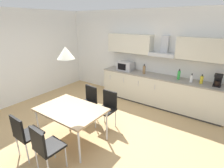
{
  "coord_description": "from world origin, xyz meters",
  "views": [
    {
      "loc": [
        2.44,
        -2.57,
        2.4
      ],
      "look_at": [
        0.23,
        0.58,
        1.0
      ],
      "focal_mm": 28.0,
      "sensor_mm": 36.0,
      "label": 1
    }
  ],
  "objects": [
    {
      "name": "bottle_white",
      "position": [
        1.67,
        2.1,
        1.0
      ],
      "size": [
        0.07,
        0.07,
        0.23
      ],
      "color": "white",
      "rests_on": "kitchen_counter"
    },
    {
      "name": "kitchen_counter",
      "position": [
        0.81,
        2.14,
        0.45
      ],
      "size": [
        3.58,
        0.62,
        0.9
      ],
      "color": "#333333",
      "rests_on": "ground_plane"
    },
    {
      "name": "chair_far_left",
      "position": [
        -0.33,
        0.36,
        0.53
      ],
      "size": [
        0.44,
        0.44,
        0.87
      ],
      "color": "black",
      "rests_on": "ground_plane"
    },
    {
      "name": "upper_wall_cabinets",
      "position": [
        0.81,
        2.26,
        1.73
      ],
      "size": [
        3.56,
        0.4,
        0.56
      ],
      "color": "beige"
    },
    {
      "name": "chair_near_left",
      "position": [
        -0.34,
        -1.32,
        0.53
      ],
      "size": [
        0.41,
        0.41,
        0.87
      ],
      "color": "black",
      "rests_on": "ground_plane"
    },
    {
      "name": "backsplash_tile",
      "position": [
        0.81,
        2.42,
        1.14
      ],
      "size": [
        3.56,
        0.02,
        0.48
      ],
      "primitive_type": "cube",
      "color": "silver",
      "rests_on": "kitchen_counter"
    },
    {
      "name": "bottle_yellow",
      "position": [
        1.9,
        2.13,
        1.0
      ],
      "size": [
        0.08,
        0.08,
        0.24
      ],
      "color": "yellow",
      "rests_on": "kitchen_counter"
    },
    {
      "name": "dining_table",
      "position": [
        -0.04,
        -0.48,
        0.68
      ],
      "size": [
        1.33,
        0.92,
        0.73
      ],
      "color": "tan",
      "rests_on": "ground_plane"
    },
    {
      "name": "microwave",
      "position": [
        -0.32,
        2.13,
        1.04
      ],
      "size": [
        0.48,
        0.35,
        0.28
      ],
      "color": "#ADADB2",
      "rests_on": "kitchen_counter"
    },
    {
      "name": "chair_near_right",
      "position": [
        0.26,
        -1.32,
        0.53
      ],
      "size": [
        0.42,
        0.42,
        0.87
      ],
      "color": "black",
      "rests_on": "ground_plane"
    },
    {
      "name": "ground_plane",
      "position": [
        0.0,
        0.0,
        -0.01
      ],
      "size": [
        8.23,
        7.29,
        0.02
      ],
      "primitive_type": "cube",
      "color": "tan"
    },
    {
      "name": "coffee_maker",
      "position": [
        2.25,
        2.16,
        1.05
      ],
      "size": [
        0.18,
        0.19,
        0.3
      ],
      "color": "black",
      "rests_on": "kitchen_counter"
    },
    {
      "name": "bottle_green",
      "position": [
        1.34,
        2.15,
        1.03
      ],
      "size": [
        0.07,
        0.07,
        0.29
      ],
      "color": "green",
      "rests_on": "kitchen_counter"
    },
    {
      "name": "wall_back",
      "position": [
        0.0,
        2.48,
        1.37
      ],
      "size": [
        6.58,
        0.1,
        2.74
      ],
      "primitive_type": "cube",
      "color": "white",
      "rests_on": "ground_plane"
    },
    {
      "name": "pendant_lamp",
      "position": [
        -0.04,
        -0.48,
        1.86
      ],
      "size": [
        0.32,
        0.32,
        0.22
      ],
      "primitive_type": "cone",
      "color": "silver"
    },
    {
      "name": "bottle_brown",
      "position": [
        0.34,
        2.09,
        1.03
      ],
      "size": [
        0.08,
        0.08,
        0.3
      ],
      "color": "brown",
      "rests_on": "kitchen_counter"
    },
    {
      "name": "wall_left",
      "position": [
        -2.79,
        0.0,
        1.37
      ],
      "size": [
        0.1,
        5.83,
        2.74
      ],
      "primitive_type": "cube",
      "color": "white",
      "rests_on": "ground_plane"
    },
    {
      "name": "chair_far_right",
      "position": [
        0.26,
        0.36,
        0.53
      ],
      "size": [
        0.41,
        0.41,
        0.87
      ],
      "color": "black",
      "rests_on": "ground_plane"
    }
  ]
}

